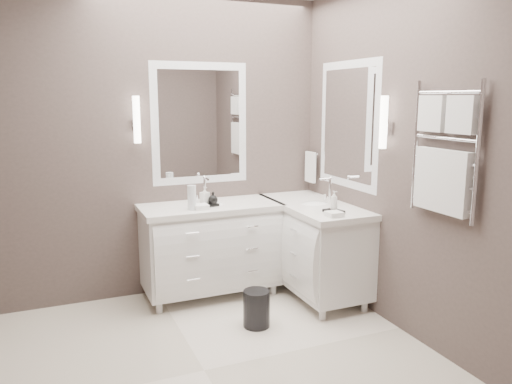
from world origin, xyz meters
name	(u,v)px	position (x,y,z in m)	size (l,w,h in m)	color
floor	(204,371)	(0.00, 0.00, -0.01)	(3.20, 3.00, 0.01)	silver
wall_back	(151,147)	(0.00, 1.50, 1.35)	(3.20, 0.01, 2.70)	#4A3E3B
wall_front	(327,227)	(0.00, -1.50, 1.35)	(3.20, 0.01, 2.70)	#4A3E3B
wall_right	(409,158)	(1.60, 0.00, 1.35)	(0.01, 3.00, 2.70)	#4A3E3B
vanity_back	(211,244)	(0.45, 1.23, 0.49)	(1.24, 0.59, 0.97)	white
vanity_right	(313,242)	(1.33, 0.90, 0.49)	(0.59, 1.24, 0.97)	white
mirror_back	(200,124)	(0.45, 1.49, 1.55)	(0.90, 0.02, 1.10)	white
mirror_right	(348,125)	(1.59, 0.80, 1.55)	(0.02, 0.90, 1.10)	white
sconce_back	(137,120)	(-0.13, 1.43, 1.59)	(0.06, 0.06, 0.40)	white
sconce_right	(384,123)	(1.53, 0.22, 1.59)	(0.06, 0.06, 0.40)	white
towel_bar_corner	(310,166)	(1.54, 1.36, 1.12)	(0.03, 0.22, 0.30)	white
towel_ladder	(444,158)	(1.55, -0.40, 1.39)	(0.06, 0.58, 0.90)	white
waste_bin	(256,309)	(0.58, 0.47, 0.15)	(0.21, 0.21, 0.29)	black
amenity_tray_back	(209,205)	(0.42, 1.17, 0.86)	(0.15, 0.11, 0.02)	black
amenity_tray_right	(334,211)	(1.29, 0.51, 0.86)	(0.12, 0.16, 0.02)	black
water_bottle	(192,198)	(0.24, 1.08, 0.95)	(0.07, 0.07, 0.21)	silver
soap_bottle_a	(205,195)	(0.39, 1.19, 0.95)	(0.07, 0.07, 0.15)	white
soap_bottle_b	(213,198)	(0.45, 1.14, 0.93)	(0.08, 0.08, 0.11)	black
soap_bottle_c	(334,201)	(1.29, 0.51, 0.95)	(0.06, 0.06, 0.16)	white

